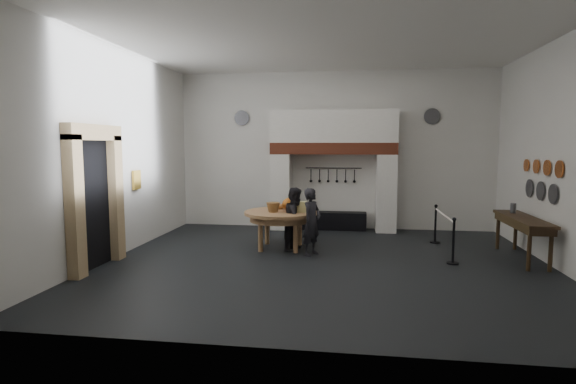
# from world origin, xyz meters

# --- Properties ---
(floor) EXTENTS (9.00, 8.00, 0.02)m
(floor) POSITION_xyz_m (0.00, 0.00, 0.00)
(floor) COLOR black
(floor) RESTS_ON ground
(ceiling) EXTENTS (9.00, 8.00, 0.02)m
(ceiling) POSITION_xyz_m (0.00, 0.00, 4.50)
(ceiling) COLOR silver
(ceiling) RESTS_ON wall_back
(wall_back) EXTENTS (9.00, 0.02, 4.50)m
(wall_back) POSITION_xyz_m (0.00, 4.00, 2.25)
(wall_back) COLOR silver
(wall_back) RESTS_ON floor
(wall_front) EXTENTS (9.00, 0.02, 4.50)m
(wall_front) POSITION_xyz_m (0.00, -4.00, 2.25)
(wall_front) COLOR silver
(wall_front) RESTS_ON floor
(wall_left) EXTENTS (0.02, 8.00, 4.50)m
(wall_left) POSITION_xyz_m (-4.50, 0.00, 2.25)
(wall_left) COLOR silver
(wall_left) RESTS_ON floor
(wall_right) EXTENTS (0.02, 8.00, 4.50)m
(wall_right) POSITION_xyz_m (4.50, 0.00, 2.25)
(wall_right) COLOR silver
(wall_right) RESTS_ON floor
(chimney_pier_left) EXTENTS (0.55, 0.70, 2.15)m
(chimney_pier_left) POSITION_xyz_m (-1.48, 3.65, 1.07)
(chimney_pier_left) COLOR silver
(chimney_pier_left) RESTS_ON floor
(chimney_pier_right) EXTENTS (0.55, 0.70, 2.15)m
(chimney_pier_right) POSITION_xyz_m (1.48, 3.65, 1.07)
(chimney_pier_right) COLOR silver
(chimney_pier_right) RESTS_ON floor
(hearth_brick_band) EXTENTS (3.50, 0.72, 0.32)m
(hearth_brick_band) POSITION_xyz_m (0.00, 3.65, 2.31)
(hearth_brick_band) COLOR #9E442B
(hearth_brick_band) RESTS_ON chimney_pier_left
(chimney_hood) EXTENTS (3.50, 0.70, 0.90)m
(chimney_hood) POSITION_xyz_m (0.00, 3.65, 2.92)
(chimney_hood) COLOR silver
(chimney_hood) RESTS_ON hearth_brick_band
(iron_range) EXTENTS (1.90, 0.45, 0.50)m
(iron_range) POSITION_xyz_m (0.00, 3.72, 0.25)
(iron_range) COLOR black
(iron_range) RESTS_ON floor
(utensil_rail) EXTENTS (1.60, 0.02, 0.02)m
(utensil_rail) POSITION_xyz_m (0.00, 3.92, 1.75)
(utensil_rail) COLOR black
(utensil_rail) RESTS_ON wall_back
(door_recess) EXTENTS (0.04, 1.10, 2.50)m
(door_recess) POSITION_xyz_m (-4.47, -1.00, 1.25)
(door_recess) COLOR black
(door_recess) RESTS_ON floor
(door_jamb_near) EXTENTS (0.22, 0.30, 2.60)m
(door_jamb_near) POSITION_xyz_m (-4.38, -1.70, 1.30)
(door_jamb_near) COLOR tan
(door_jamb_near) RESTS_ON floor
(door_jamb_far) EXTENTS (0.22, 0.30, 2.60)m
(door_jamb_far) POSITION_xyz_m (-4.38, -0.30, 1.30)
(door_jamb_far) COLOR tan
(door_jamb_far) RESTS_ON floor
(door_lintel) EXTENTS (0.22, 1.70, 0.30)m
(door_lintel) POSITION_xyz_m (-4.38, -1.00, 2.65)
(door_lintel) COLOR tan
(door_lintel) RESTS_ON door_jamb_near
(wall_plaque) EXTENTS (0.05, 0.34, 0.44)m
(wall_plaque) POSITION_xyz_m (-4.45, 0.80, 1.60)
(wall_plaque) COLOR gold
(wall_plaque) RESTS_ON wall_left
(work_table) EXTENTS (2.00, 2.00, 0.07)m
(work_table) POSITION_xyz_m (-1.10, 1.16, 0.84)
(work_table) COLOR #A9704F
(work_table) RESTS_ON floor
(pumpkin) EXTENTS (0.36, 0.36, 0.31)m
(pumpkin) POSITION_xyz_m (-0.90, 1.26, 1.03)
(pumpkin) COLOR orange
(pumpkin) RESTS_ON work_table
(cheese_block_big) EXTENTS (0.22, 0.22, 0.24)m
(cheese_block_big) POSITION_xyz_m (-0.60, 1.11, 0.99)
(cheese_block_big) COLOR #DFD785
(cheese_block_big) RESTS_ON work_table
(cheese_block_small) EXTENTS (0.18, 0.18, 0.20)m
(cheese_block_small) POSITION_xyz_m (-0.62, 1.41, 0.97)
(cheese_block_small) COLOR #D6CB80
(cheese_block_small) RESTS_ON work_table
(wicker_basket) EXTENTS (0.38, 0.38, 0.22)m
(wicker_basket) POSITION_xyz_m (-1.25, 1.01, 0.98)
(wicker_basket) COLOR olive
(wicker_basket) RESTS_ON work_table
(bread_loaf) EXTENTS (0.31, 0.18, 0.13)m
(bread_loaf) POSITION_xyz_m (-1.20, 1.51, 0.94)
(bread_loaf) COLOR olive
(bread_loaf) RESTS_ON work_table
(visitor_near) EXTENTS (0.57, 0.64, 1.48)m
(visitor_near) POSITION_xyz_m (-0.33, 0.62, 0.74)
(visitor_near) COLOR black
(visitor_near) RESTS_ON floor
(visitor_far) EXTENTS (0.72, 0.83, 1.45)m
(visitor_far) POSITION_xyz_m (-0.73, 1.02, 0.73)
(visitor_far) COLOR black
(visitor_far) RESTS_ON floor
(side_table) EXTENTS (0.55, 2.20, 0.06)m
(side_table) POSITION_xyz_m (4.10, 0.88, 0.87)
(side_table) COLOR #3B2B15
(side_table) RESTS_ON floor
(pewter_jug) EXTENTS (0.12, 0.12, 0.22)m
(pewter_jug) POSITION_xyz_m (4.10, 1.48, 1.01)
(pewter_jug) COLOR #4B4B50
(pewter_jug) RESTS_ON side_table
(copper_pan_a) EXTENTS (0.03, 0.34, 0.34)m
(copper_pan_a) POSITION_xyz_m (4.46, 0.20, 1.95)
(copper_pan_a) COLOR #C6662D
(copper_pan_a) RESTS_ON wall_right
(copper_pan_b) EXTENTS (0.03, 0.32, 0.32)m
(copper_pan_b) POSITION_xyz_m (4.46, 0.75, 1.95)
(copper_pan_b) COLOR #C6662D
(copper_pan_b) RESTS_ON wall_right
(copper_pan_c) EXTENTS (0.03, 0.30, 0.30)m
(copper_pan_c) POSITION_xyz_m (4.46, 1.30, 1.95)
(copper_pan_c) COLOR #C6662D
(copper_pan_c) RESTS_ON wall_right
(copper_pan_d) EXTENTS (0.03, 0.28, 0.28)m
(copper_pan_d) POSITION_xyz_m (4.46, 1.85, 1.95)
(copper_pan_d) COLOR #C6662D
(copper_pan_d) RESTS_ON wall_right
(pewter_plate_left) EXTENTS (0.03, 0.40, 0.40)m
(pewter_plate_left) POSITION_xyz_m (4.46, 0.40, 1.45)
(pewter_plate_left) COLOR #4C4C51
(pewter_plate_left) RESTS_ON wall_right
(pewter_plate_mid) EXTENTS (0.03, 0.40, 0.40)m
(pewter_plate_mid) POSITION_xyz_m (4.46, 1.00, 1.45)
(pewter_plate_mid) COLOR #4C4C51
(pewter_plate_mid) RESTS_ON wall_right
(pewter_plate_right) EXTENTS (0.03, 0.40, 0.40)m
(pewter_plate_right) POSITION_xyz_m (4.46, 1.60, 1.45)
(pewter_plate_right) COLOR #4C4C51
(pewter_plate_right) RESTS_ON wall_right
(pewter_plate_back_left) EXTENTS (0.44, 0.03, 0.44)m
(pewter_plate_back_left) POSITION_xyz_m (-2.70, 3.96, 3.20)
(pewter_plate_back_left) COLOR #4C4C51
(pewter_plate_back_left) RESTS_ON wall_back
(pewter_plate_back_right) EXTENTS (0.44, 0.03, 0.44)m
(pewter_plate_back_right) POSITION_xyz_m (2.70, 3.96, 3.20)
(pewter_plate_back_right) COLOR #4C4C51
(pewter_plate_back_right) RESTS_ON wall_back
(barrier_post_near) EXTENTS (0.05, 0.05, 0.90)m
(barrier_post_near) POSITION_xyz_m (2.59, 0.28, 0.45)
(barrier_post_near) COLOR black
(barrier_post_near) RESTS_ON floor
(barrier_post_far) EXTENTS (0.05, 0.05, 0.90)m
(barrier_post_far) POSITION_xyz_m (2.59, 2.28, 0.45)
(barrier_post_far) COLOR black
(barrier_post_far) RESTS_ON floor
(barrier_rope) EXTENTS (0.04, 2.00, 0.04)m
(barrier_rope) POSITION_xyz_m (2.59, 1.28, 0.85)
(barrier_rope) COLOR white
(barrier_rope) RESTS_ON barrier_post_near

